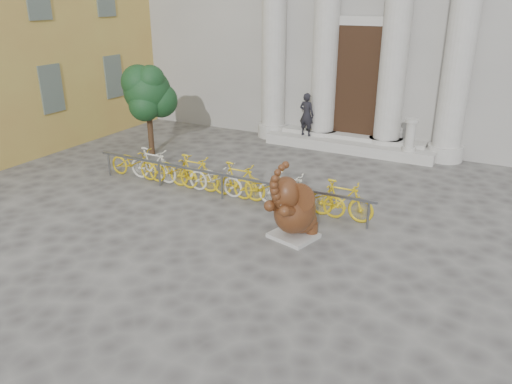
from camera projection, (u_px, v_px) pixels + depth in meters
The scene contains 7 objects.
ground at pixel (203, 270), 10.09m from camera, with size 80.00×80.00×0.00m, color #474442.
entrance_steps at pixel (349, 145), 17.75m from camera, with size 6.00×1.20×0.36m, color #A8A59E.
elephant_statue at pixel (294, 210), 11.15m from camera, with size 1.25×1.50×1.91m.
bike_rack at pixel (226, 179), 13.61m from camera, with size 8.44×0.53×1.00m.
tree at pixel (148, 93), 16.54m from camera, with size 1.77×1.61×3.07m.
pedestrian at pixel (307, 114), 17.99m from camera, with size 0.57×0.37×1.56m, color black.
balustrade_post at pixel (410, 136), 16.33m from camera, with size 0.43×0.43×1.06m.
Camera 1 is at (5.03, -7.28, 5.21)m, focal length 35.00 mm.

